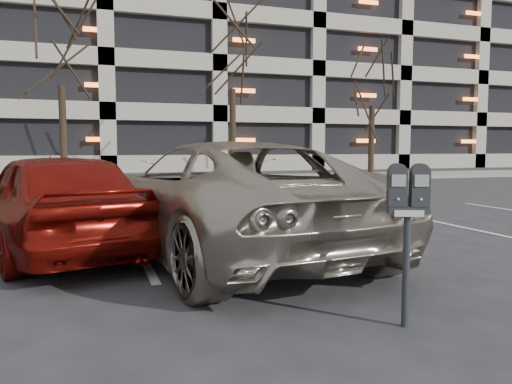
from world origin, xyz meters
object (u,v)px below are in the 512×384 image
tree_c (232,32)px  suv_silver (224,198)px  tree_d (373,62)px  parking_meter (408,205)px  tree_b (59,24)px  car_red (55,202)px

tree_c → suv_silver: bearing=-106.1°
tree_c → tree_d: (7.00, 0.00, -0.90)m
tree_c → parking_meter: 19.26m
tree_d → suv_silver: bearing=-127.1°
parking_meter → suv_silver: suv_silver is taller
tree_b → suv_silver: bearing=-79.9°
tree_b → tree_c: tree_c is taller
suv_silver → parking_meter: bearing=92.7°
car_red → tree_b: bearing=-104.2°
tree_d → parking_meter: tree_d is taller
tree_c → parking_meter: size_ratio=7.10×
parking_meter → car_red: (-2.76, 3.78, -0.27)m
tree_b → car_red: 15.37m
tree_b → tree_d: 14.02m
suv_silver → tree_c: bearing=-115.1°
car_red → suv_silver: bearing=146.0°
tree_b → tree_d: (14.00, 0.00, -0.73)m
tree_d → parking_meter: bearing=-120.6°
tree_c → suv_silver: (-4.34, -15.00, -5.67)m
tree_d → suv_silver: size_ratio=1.35×
parking_meter → car_red: size_ratio=0.31×
suv_silver → tree_b: bearing=-88.9°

